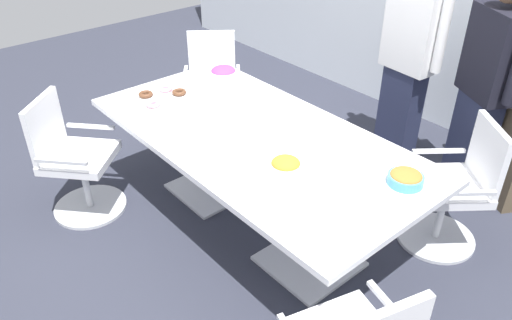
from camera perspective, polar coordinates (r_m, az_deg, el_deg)
ground_plane at (r=3.77m, az=0.00°, el=-7.12°), size 10.00×10.00×0.01m
conference_table at (r=3.40m, az=0.00°, el=1.06°), size 2.40×1.20×0.75m
office_chair_0 at (r=3.63m, az=21.50°, el=-3.41°), size 0.76×0.76×0.91m
office_chair_1 at (r=4.82m, az=-4.92°, el=8.05°), size 0.76×0.76×0.91m
office_chair_2 at (r=3.90m, az=-19.88°, el=-0.32°), size 0.76×0.76×0.91m
person_standing_0 at (r=4.35m, az=16.87°, el=10.77°), size 0.61×0.26×1.69m
person_standing_1 at (r=4.04m, az=24.51°, el=7.58°), size 0.57×0.41×1.70m
snack_bowl_candy_mix at (r=4.11m, az=-3.71°, el=9.73°), size 0.22×0.22×0.12m
snack_bowl_pretzels at (r=2.96m, az=16.59°, el=-1.95°), size 0.20×0.20×0.08m
snack_bowl_chips_orange at (r=2.91m, az=3.37°, el=-0.78°), size 0.19×0.19×0.12m
donut_platter at (r=3.85m, az=-10.50°, el=6.97°), size 0.37×0.37×0.04m
plate_stack at (r=3.63m, az=2.03°, el=5.96°), size 0.21×0.21×0.05m
napkin_pile at (r=3.61m, az=-7.01°, el=5.79°), size 0.17×0.17×0.07m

